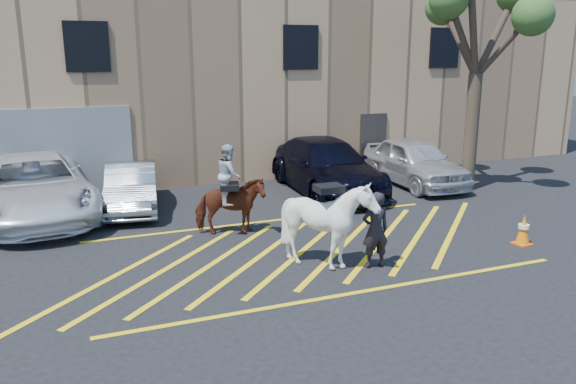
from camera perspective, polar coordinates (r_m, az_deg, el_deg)
name	(u,v)px	position (r m, az deg, el deg)	size (l,w,h in m)	color
ground	(297,247)	(13.23, 0.97, -5.61)	(90.00, 90.00, 0.00)	black
car_white_pickup	(35,187)	(16.84, -24.36, 0.44)	(2.83, 6.13, 1.70)	white
car_silver_sedan	(131,187)	(16.76, -15.62, 0.46)	(1.40, 4.01, 1.32)	gray
car_blue_suv	(326,166)	(18.32, 3.88, 2.66)	(2.36, 5.80, 1.68)	black
car_white_suv	(414,162)	(19.70, 12.70, 3.02)	(1.89, 4.69, 1.60)	silver
handler	(375,230)	(11.92, 8.86, -3.83)	(0.60, 0.39, 1.65)	black
warehouse	(186,72)	(23.98, -10.34, 11.91)	(32.42, 10.20, 7.30)	tan
hatching_zone	(302,251)	(12.96, 1.48, -5.99)	(12.60, 5.12, 0.01)	yellow
mounted_bay	(230,199)	(13.94, -5.94, -0.68)	(1.87, 1.18, 2.28)	maroon
saddled_white	(328,223)	(11.75, 4.12, -3.20)	(1.62, 1.81, 1.93)	white
traffic_cone	(523,230)	(14.42, 22.81, -3.54)	(0.40, 0.40, 0.73)	#FF4F0A
tree	(480,10)	(19.15, 18.97, 17.05)	(3.99, 4.37, 7.31)	#473A2B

